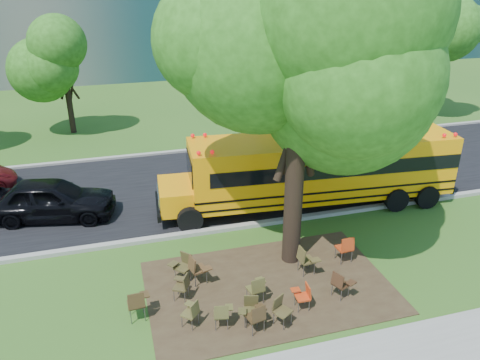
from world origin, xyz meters
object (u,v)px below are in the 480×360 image
object	(u,v)px
chair_2	(192,311)
chair_5	(281,309)
main_tree	(301,64)
chair_0	(137,302)
chair_3	(250,308)
chair_7	(341,283)
chair_13	(346,246)
chair_9	(183,264)
chair_10	(197,267)
chair_12	(306,258)
chair_1	(222,313)
chair_4	(257,315)
black_car	(52,199)
school_bus	(319,167)
chair_8	(183,284)
chair_11	(257,287)
chair_6	(304,294)

from	to	relation	value
chair_2	chair_5	distance (m)	2.29
main_tree	chair_0	bearing A→B (deg)	-162.73
chair_3	chair_2	bearing A→B (deg)	5.76
chair_5	chair_2	bearing A→B (deg)	-45.92
chair_0	chair_7	distance (m)	5.55
chair_13	chair_9	bearing A→B (deg)	171.22
chair_0	chair_10	distance (m)	2.09
chair_9	chair_12	distance (m)	3.64
chair_1	chair_5	world-z (taller)	chair_5
chair_2	chair_13	bearing A→B (deg)	-30.80
chair_5	chair_7	world-z (taller)	chair_7
main_tree	chair_12	xyz separation A→B (m)	(0.12, -0.86, -5.61)
chair_5	chair_7	xyz separation A→B (m)	(1.98, 0.56, 0.01)
chair_4	chair_13	distance (m)	4.25
chair_10	chair_13	distance (m)	4.70
chair_0	chair_1	size ratio (longest dim) A/B	1.18
chair_5	black_car	xyz separation A→B (m)	(-6.07, 7.71, 0.26)
school_bus	chair_1	world-z (taller)	school_bus
school_bus	chair_5	xyz separation A→B (m)	(-3.80, -6.08, -1.07)
chair_8	chair_11	xyz separation A→B (m)	(1.93, -0.73, 0.04)
chair_2	black_car	distance (m)	8.12
chair_11	chair_12	world-z (taller)	chair_12
chair_0	chair_12	xyz separation A→B (m)	(5.01, 0.66, 0.00)
chair_12	chair_6	bearing A→B (deg)	-29.17
chair_7	chair_2	bearing A→B (deg)	-114.21
chair_1	chair_5	distance (m)	1.51
chair_5	chair_13	size ratio (longest dim) A/B	0.89
main_tree	chair_13	size ratio (longest dim) A/B	10.45
chair_7	chair_9	bearing A→B (deg)	-140.90
chair_0	chair_5	bearing A→B (deg)	-21.76
chair_6	black_car	world-z (taller)	black_car
main_tree	chair_10	size ratio (longest dim) A/B	10.55
chair_8	chair_2	bearing A→B (deg)	-149.24
school_bus	chair_5	world-z (taller)	school_bus
chair_7	chair_10	distance (m)	4.11
chair_3	chair_6	world-z (taller)	chair_3
chair_8	school_bus	bearing A→B (deg)	-25.37
chair_4	chair_6	xyz separation A→B (m)	(1.49, 0.52, -0.05)
chair_6	school_bus	bearing A→B (deg)	-24.66
chair_2	chair_3	size ratio (longest dim) A/B	0.97
main_tree	black_car	bearing A→B (deg)	146.20
main_tree	chair_3	bearing A→B (deg)	-130.53
chair_0	chair_7	bearing A→B (deg)	-9.59
chair_2	chair_7	bearing A→B (deg)	-47.70
chair_3	chair_7	bearing A→B (deg)	-156.84
chair_13	black_car	distance (m)	10.62
chair_1	chair_8	world-z (taller)	chair_8
chair_6	black_car	distance (m)	10.03
chair_10	black_car	size ratio (longest dim) A/B	0.20
chair_0	chair_9	xyz separation A→B (m)	(1.45, 1.40, -0.02)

